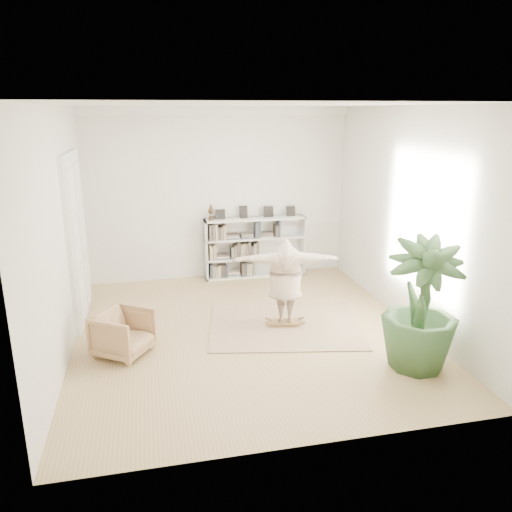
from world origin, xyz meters
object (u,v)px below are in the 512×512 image
(armchair, at_px, (123,333))
(houseplant, at_px, (421,305))
(bookshelf, at_px, (255,248))
(person, at_px, (286,279))
(rocker_board, at_px, (285,322))

(armchair, bearing_deg, houseplant, -73.66)
(bookshelf, relative_size, armchair, 2.95)
(person, distance_m, houseplant, 2.28)
(bookshelf, xyz_separation_m, houseplant, (1.37, -4.47, 0.30))
(rocker_board, xyz_separation_m, houseplant, (1.44, -1.76, 0.87))
(armchair, relative_size, houseplant, 0.40)
(bookshelf, height_order, houseplant, houseplant)
(armchair, height_order, person, person)
(person, bearing_deg, bookshelf, -80.95)
(bookshelf, relative_size, person, 1.25)
(rocker_board, bearing_deg, person, 100.64)
(rocker_board, height_order, houseplant, houseplant)
(bookshelf, xyz_separation_m, armchair, (-2.70, -3.19, -0.30))
(person, xyz_separation_m, houseplant, (1.44, -1.76, 0.10))
(person, bearing_deg, houseplant, 140.03)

